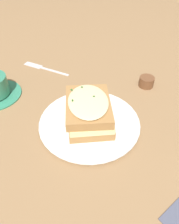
{
  "coord_description": "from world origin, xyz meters",
  "views": [
    {
      "loc": [
        -0.16,
        -0.37,
        0.4
      ],
      "look_at": [
        0.01,
        -0.02,
        0.04
      ],
      "focal_mm": 35.0,
      "sensor_mm": 36.0,
      "label": 1
    }
  ],
  "objects": [
    {
      "name": "condiment_pot",
      "position": [
        0.24,
        0.05,
        0.02
      ],
      "size": [
        0.05,
        0.05,
        0.03
      ],
      "primitive_type": "cylinder",
      "color": "brown",
      "rests_on": "ground_plane"
    },
    {
      "name": "dinner_plate",
      "position": [
        0.01,
        -0.02,
        0.01
      ],
      "size": [
        0.25,
        0.25,
        0.02
      ],
      "color": "white",
      "rests_on": "ground_plane"
    },
    {
      "name": "fork",
      "position": [
        -0.02,
        0.3,
        0.0
      ],
      "size": [
        0.12,
        0.15,
        0.0
      ],
      "rotation": [
        0.0,
        0.0,
        0.66
      ],
      "color": "silver",
      "rests_on": "ground_plane"
    },
    {
      "name": "ground_plane",
      "position": [
        0.0,
        0.0,
        0.0
      ],
      "size": [
        2.4,
        2.4,
        0.0
      ],
      "primitive_type": "plane",
      "color": "olive"
    },
    {
      "name": "sandwich",
      "position": [
        0.01,
        -0.02,
        0.05
      ],
      "size": [
        0.15,
        0.17,
        0.07
      ],
      "rotation": [
        0.0,
        0.0,
        4.37
      ],
      "color": "#A37542",
      "rests_on": "dinner_plate"
    }
  ]
}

